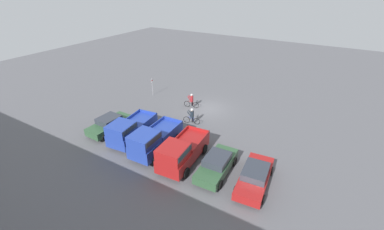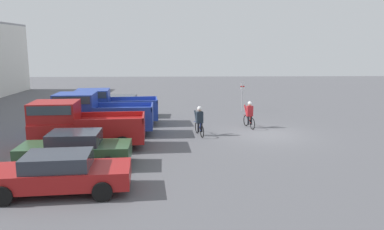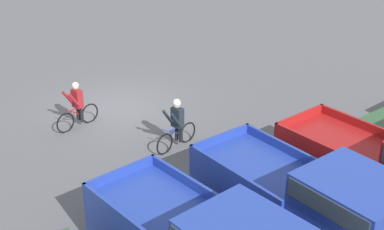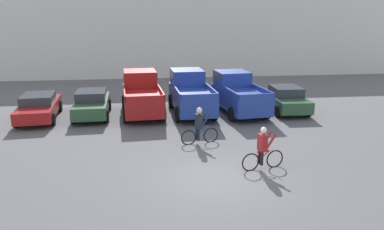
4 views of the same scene
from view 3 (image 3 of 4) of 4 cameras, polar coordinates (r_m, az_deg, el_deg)
name	(u,v)px [view 3 (image 3 of 4)]	position (r m, az deg, el deg)	size (l,w,h in m)	color
ground_plane	(117,107)	(19.73, -7.98, 0.82)	(80.00, 80.00, 0.00)	#56565B
pickup_truck_1	(309,202)	(12.43, 12.37, -9.06)	(2.40, 5.35, 2.35)	#233D9E
cyclist_0	(77,105)	(18.19, -12.16, 1.06)	(1.68, 0.54, 1.64)	black
cyclist_1	(177,123)	(16.47, -1.64, -0.85)	(1.71, 0.54, 1.67)	black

